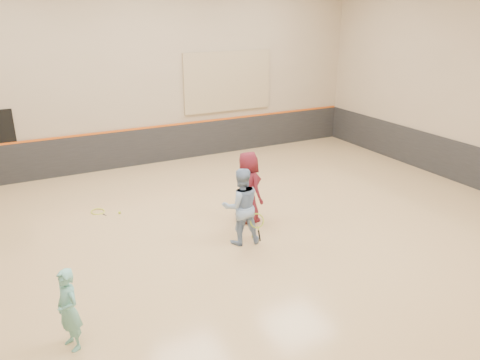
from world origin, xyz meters
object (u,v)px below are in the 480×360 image
girl (69,310)px  young_man (248,187)px  instructor (241,206)px  spare_racket (98,210)px

girl → young_man: bearing=101.5°
girl → instructor: instructor is taller
instructor → young_man: bearing=-115.1°
instructor → spare_racket: 4.04m
spare_racket → young_man: bearing=-35.0°
instructor → young_man: 1.12m
instructor → young_man: (0.66, 0.90, 0.01)m
young_man → spare_racket: (-3.13, 2.19, -0.82)m
girl → spare_racket: size_ratio=1.72×
girl → young_man: young_man is taller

